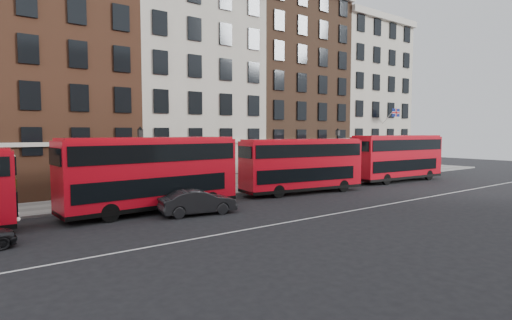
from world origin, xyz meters
TOP-DOWN VIEW (x-y plane):
  - ground at (0.00, 0.00)m, footprint 120.00×120.00m
  - pavement at (0.00, 10.50)m, footprint 80.00×5.00m
  - kerb at (0.00, 8.00)m, footprint 80.00×0.30m
  - road_centre_line at (0.00, -2.00)m, footprint 70.00×0.12m
  - building_terrace at (-0.31, 17.88)m, footprint 64.00×11.95m
  - bus_b at (-8.76, 5.41)m, footprint 11.44×3.45m
  - bus_c at (4.24, 5.42)m, footprint 10.95×4.00m
  - bus_d at (17.62, 5.42)m, footprint 11.42×3.41m
  - car_front at (-6.85, 2.93)m, footprint 4.88×2.32m
  - lamp_post_left at (-8.04, 9.20)m, footprint 0.44×0.44m
  - lamp_post_right at (12.28, 8.75)m, footprint 0.44×0.44m
  - traffic_light at (22.37, 8.30)m, footprint 0.25×0.45m
  - iron_railings at (0.00, 12.70)m, footprint 6.60×0.06m

SIDE VIEW (x-z plane):
  - ground at x=0.00m, z-range 0.00..0.00m
  - road_centre_line at x=0.00m, z-range 0.00..0.01m
  - pavement at x=0.00m, z-range 0.00..0.15m
  - kerb at x=0.00m, z-range 0.00..0.16m
  - iron_railings at x=0.00m, z-range 0.15..1.15m
  - car_front at x=-6.85m, z-range 0.00..1.54m
  - bus_c at x=4.24m, z-range 0.16..4.66m
  - traffic_light at x=22.37m, z-range 0.81..4.08m
  - bus_d at x=17.62m, z-range 0.17..4.91m
  - bus_b at x=-8.76m, z-range 0.17..4.91m
  - lamp_post_left at x=-8.04m, z-range 0.42..5.74m
  - lamp_post_right at x=12.28m, z-range 0.42..5.74m
  - building_terrace at x=-0.31m, z-range -0.76..21.24m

